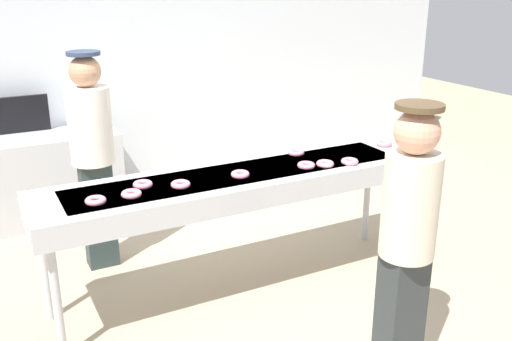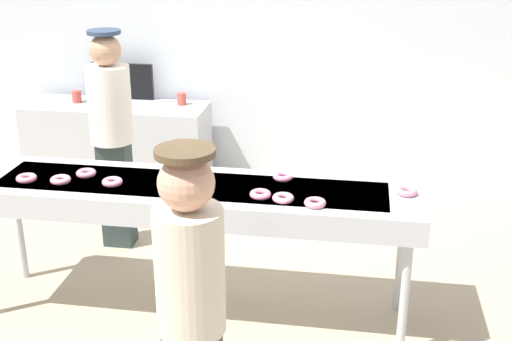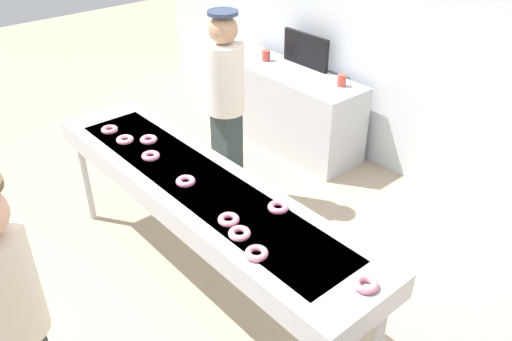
{
  "view_description": "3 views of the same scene",
  "coord_description": "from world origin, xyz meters",
  "px_view_note": "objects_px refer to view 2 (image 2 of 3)",
  "views": [
    {
      "loc": [
        -1.7,
        -3.49,
        2.3
      ],
      "look_at": [
        0.27,
        0.27,
        0.83
      ],
      "focal_mm": 40.14,
      "sensor_mm": 36.0,
      "label": 1
    },
    {
      "loc": [
        1.03,
        -3.77,
        2.55
      ],
      "look_at": [
        0.38,
        0.28,
        0.96
      ],
      "focal_mm": 46.35,
      "sensor_mm": 36.0,
      "label": 2
    },
    {
      "loc": [
        2.47,
        -1.64,
        2.84
      ],
      "look_at": [
        0.14,
        0.37,
        0.95
      ],
      "focal_mm": 36.82,
      "sensor_mm": 36.0,
      "label": 3
    }
  ],
  "objects_px": {
    "strawberry_donut_9": "(60,180)",
    "strawberry_donut_4": "(180,186)",
    "strawberry_donut_6": "(26,178)",
    "fryer_conveyor": "(190,197)",
    "strawberry_donut_1": "(283,177)",
    "strawberry_donut_2": "(86,173)",
    "strawberry_donut_5": "(283,198)",
    "paper_cup_0": "(182,99)",
    "customer_waiting": "(191,306)",
    "worker_baker": "(112,127)",
    "prep_counter": "(118,146)",
    "menu_display": "(122,81)",
    "strawberry_donut_0": "(112,182)",
    "strawberry_donut_7": "(315,203)",
    "strawberry_donut_3": "(260,194)",
    "paper_cup_1": "(77,97)",
    "strawberry_donut_8": "(407,191)"
  },
  "relations": [
    {
      "from": "strawberry_donut_4",
      "to": "customer_waiting",
      "type": "distance_m",
      "value": 1.33
    },
    {
      "from": "strawberry_donut_2",
      "to": "strawberry_donut_5",
      "type": "distance_m",
      "value": 1.34
    },
    {
      "from": "strawberry_donut_6",
      "to": "prep_counter",
      "type": "relative_size",
      "value": 0.07
    },
    {
      "from": "strawberry_donut_8",
      "to": "menu_display",
      "type": "xyz_separation_m",
      "value": [
        -2.63,
        2.25,
        0.06
      ]
    },
    {
      "from": "paper_cup_0",
      "to": "menu_display",
      "type": "relative_size",
      "value": 0.19
    },
    {
      "from": "paper_cup_0",
      "to": "worker_baker",
      "type": "bearing_deg",
      "value": -99.33
    },
    {
      "from": "strawberry_donut_3",
      "to": "prep_counter",
      "type": "xyz_separation_m",
      "value": [
        -1.75,
        2.19,
        -0.54
      ]
    },
    {
      "from": "fryer_conveyor",
      "to": "strawberry_donut_2",
      "type": "height_order",
      "value": "strawberry_donut_2"
    },
    {
      "from": "worker_baker",
      "to": "paper_cup_1",
      "type": "relative_size",
      "value": 15.13
    },
    {
      "from": "strawberry_donut_2",
      "to": "strawberry_donut_6",
      "type": "height_order",
      "value": "same"
    },
    {
      "from": "strawberry_donut_0",
      "to": "prep_counter",
      "type": "distance_m",
      "value": 2.35
    },
    {
      "from": "strawberry_donut_3",
      "to": "paper_cup_1",
      "type": "distance_m",
      "value": 3.09
    },
    {
      "from": "fryer_conveyor",
      "to": "strawberry_donut_3",
      "type": "relative_size",
      "value": 22.53
    },
    {
      "from": "strawberry_donut_0",
      "to": "strawberry_donut_4",
      "type": "height_order",
      "value": "same"
    },
    {
      "from": "strawberry_donut_9",
      "to": "customer_waiting",
      "type": "xyz_separation_m",
      "value": [
        1.18,
        -1.26,
        -0.02
      ]
    },
    {
      "from": "strawberry_donut_1",
      "to": "strawberry_donut_9",
      "type": "xyz_separation_m",
      "value": [
        -1.4,
        -0.28,
        0.0
      ]
    },
    {
      "from": "strawberry_donut_7",
      "to": "strawberry_donut_9",
      "type": "bearing_deg",
      "value": 176.36
    },
    {
      "from": "strawberry_donut_5",
      "to": "worker_baker",
      "type": "xyz_separation_m",
      "value": [
        -1.47,
        1.05,
        0.04
      ]
    },
    {
      "from": "strawberry_donut_2",
      "to": "strawberry_donut_4",
      "type": "height_order",
      "value": "same"
    },
    {
      "from": "fryer_conveyor",
      "to": "strawberry_donut_9",
      "type": "height_order",
      "value": "strawberry_donut_9"
    },
    {
      "from": "strawberry_donut_0",
      "to": "strawberry_donut_4",
      "type": "relative_size",
      "value": 1.0
    },
    {
      "from": "worker_baker",
      "to": "prep_counter",
      "type": "distance_m",
      "value": 1.38
    },
    {
      "from": "customer_waiting",
      "to": "menu_display",
      "type": "distance_m",
      "value": 4.0
    },
    {
      "from": "strawberry_donut_2",
      "to": "strawberry_donut_3",
      "type": "distance_m",
      "value": 1.2
    },
    {
      "from": "strawberry_donut_2",
      "to": "strawberry_donut_9",
      "type": "bearing_deg",
      "value": -130.34
    },
    {
      "from": "customer_waiting",
      "to": "strawberry_donut_6",
      "type": "bearing_deg",
      "value": 132.18
    },
    {
      "from": "strawberry_donut_5",
      "to": "prep_counter",
      "type": "height_order",
      "value": "strawberry_donut_5"
    },
    {
      "from": "strawberry_donut_2",
      "to": "worker_baker",
      "type": "bearing_deg",
      "value": 99.42
    },
    {
      "from": "strawberry_donut_7",
      "to": "prep_counter",
      "type": "bearing_deg",
      "value": 132.62
    },
    {
      "from": "strawberry_donut_6",
      "to": "customer_waiting",
      "type": "distance_m",
      "value": 1.88
    },
    {
      "from": "strawberry_donut_5",
      "to": "strawberry_donut_6",
      "type": "distance_m",
      "value": 1.68
    },
    {
      "from": "strawberry_donut_4",
      "to": "worker_baker",
      "type": "bearing_deg",
      "value": 129.77
    },
    {
      "from": "customer_waiting",
      "to": "prep_counter",
      "type": "relative_size",
      "value": 0.95
    },
    {
      "from": "strawberry_donut_0",
      "to": "strawberry_donut_7",
      "type": "distance_m",
      "value": 1.31
    },
    {
      "from": "strawberry_donut_3",
      "to": "menu_display",
      "type": "relative_size",
      "value": 0.21
    },
    {
      "from": "strawberry_donut_5",
      "to": "strawberry_donut_8",
      "type": "height_order",
      "value": "same"
    },
    {
      "from": "strawberry_donut_2",
      "to": "strawberry_donut_7",
      "type": "relative_size",
      "value": 1.0
    },
    {
      "from": "strawberry_donut_4",
      "to": "strawberry_donut_9",
      "type": "distance_m",
      "value": 0.78
    },
    {
      "from": "strawberry_donut_9",
      "to": "paper_cup_1",
      "type": "height_order",
      "value": "strawberry_donut_9"
    },
    {
      "from": "strawberry_donut_6",
      "to": "paper_cup_0",
      "type": "distance_m",
      "value": 2.32
    },
    {
      "from": "strawberry_donut_4",
      "to": "strawberry_donut_0",
      "type": "bearing_deg",
      "value": 179.79
    },
    {
      "from": "prep_counter",
      "to": "strawberry_donut_7",
      "type": "bearing_deg",
      "value": -47.38
    },
    {
      "from": "strawberry_donut_0",
      "to": "strawberry_donut_7",
      "type": "relative_size",
      "value": 1.0
    },
    {
      "from": "strawberry_donut_2",
      "to": "strawberry_donut_6",
      "type": "bearing_deg",
      "value": -157.24
    },
    {
      "from": "fryer_conveyor",
      "to": "strawberry_donut_6",
      "type": "distance_m",
      "value": 1.07
    },
    {
      "from": "strawberry_donut_9",
      "to": "strawberry_donut_4",
      "type": "bearing_deg",
      "value": 1.23
    },
    {
      "from": "worker_baker",
      "to": "menu_display",
      "type": "bearing_deg",
      "value": -79.13
    },
    {
      "from": "strawberry_donut_2",
      "to": "strawberry_donut_3",
      "type": "xyz_separation_m",
      "value": [
        1.19,
        -0.17,
        0.0
      ]
    },
    {
      "from": "fryer_conveyor",
      "to": "worker_baker",
      "type": "height_order",
      "value": "worker_baker"
    },
    {
      "from": "strawberry_donut_6",
      "to": "fryer_conveyor",
      "type": "bearing_deg",
      "value": 5.73
    }
  ]
}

